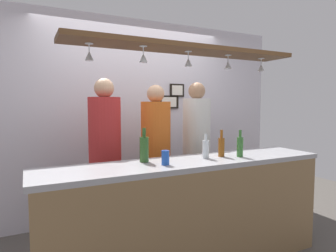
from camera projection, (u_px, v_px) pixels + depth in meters
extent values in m
plane|color=#4C4742|center=(172.00, 248.00, 3.00)|extent=(8.00, 8.00, 0.00)
cube|color=silver|center=(135.00, 118.00, 3.88)|extent=(4.40, 0.06, 2.60)
cube|color=#99999E|center=(190.00, 163.00, 2.61)|extent=(2.70, 0.55, 0.04)
cube|color=olive|center=(205.00, 226.00, 2.42)|extent=(2.65, 0.04, 0.94)
cube|color=brown|center=(188.00, 49.00, 2.58)|extent=(2.20, 0.36, 0.04)
cylinder|color=silver|center=(89.00, 44.00, 2.23)|extent=(0.06, 0.06, 0.00)
cylinder|color=silver|center=(89.00, 47.00, 2.23)|extent=(0.01, 0.01, 0.06)
cone|color=silver|center=(89.00, 56.00, 2.24)|extent=(0.07, 0.07, 0.08)
cylinder|color=silver|center=(143.00, 46.00, 2.33)|extent=(0.06, 0.06, 0.00)
cylinder|color=silver|center=(143.00, 50.00, 2.34)|extent=(0.01, 0.01, 0.06)
cone|color=silver|center=(143.00, 58.00, 2.34)|extent=(0.07, 0.07, 0.08)
cylinder|color=silver|center=(188.00, 52.00, 2.57)|extent=(0.06, 0.06, 0.00)
cylinder|color=silver|center=(188.00, 55.00, 2.57)|extent=(0.01, 0.01, 0.06)
cone|color=silver|center=(188.00, 62.00, 2.58)|extent=(0.07, 0.07, 0.08)
cylinder|color=silver|center=(228.00, 55.00, 2.77)|extent=(0.06, 0.06, 0.00)
cylinder|color=silver|center=(228.00, 58.00, 2.77)|extent=(0.01, 0.01, 0.06)
cone|color=silver|center=(228.00, 65.00, 2.77)|extent=(0.07, 0.07, 0.08)
cylinder|color=silver|center=(261.00, 59.00, 2.97)|extent=(0.06, 0.06, 0.00)
cylinder|color=silver|center=(261.00, 61.00, 2.98)|extent=(0.01, 0.01, 0.06)
cone|color=silver|center=(261.00, 68.00, 2.98)|extent=(0.07, 0.07, 0.08)
cube|color=#2D334C|center=(106.00, 204.00, 3.11)|extent=(0.17, 0.18, 0.84)
cylinder|color=red|center=(105.00, 132.00, 3.05)|extent=(0.34, 0.34, 0.73)
sphere|color=tan|center=(104.00, 88.00, 3.02)|extent=(0.21, 0.21, 0.21)
cube|color=#2D334C|center=(156.00, 197.00, 3.38)|extent=(0.17, 0.18, 0.81)
cylinder|color=orange|center=(156.00, 133.00, 3.32)|extent=(0.34, 0.34, 0.71)
sphere|color=tan|center=(156.00, 94.00, 3.28)|extent=(0.20, 0.20, 0.20)
cube|color=#2D334C|center=(196.00, 190.00, 3.62)|extent=(0.17, 0.18, 0.83)
cylinder|color=white|center=(197.00, 128.00, 3.56)|extent=(0.34, 0.34, 0.72)
sphere|color=#9E7556|center=(197.00, 91.00, 3.52)|extent=(0.21, 0.21, 0.21)
cylinder|color=#336B2D|center=(240.00, 147.00, 2.78)|extent=(0.06, 0.06, 0.19)
cylinder|color=#336B2D|center=(240.00, 134.00, 2.77)|extent=(0.03, 0.03, 0.07)
cylinder|color=#2D5623|center=(144.00, 149.00, 2.53)|extent=(0.08, 0.08, 0.22)
cylinder|color=#2D5623|center=(144.00, 132.00, 2.52)|extent=(0.03, 0.03, 0.08)
cylinder|color=brown|center=(221.00, 147.00, 2.80)|extent=(0.06, 0.06, 0.18)
cylinder|color=brown|center=(222.00, 134.00, 2.79)|extent=(0.03, 0.03, 0.08)
cylinder|color=silver|center=(206.00, 149.00, 2.71)|extent=(0.06, 0.06, 0.17)
cylinder|color=silver|center=(206.00, 137.00, 2.70)|extent=(0.03, 0.03, 0.06)
cylinder|color=#1E4CB2|center=(165.00, 158.00, 2.41)|extent=(0.07, 0.07, 0.12)
cube|color=black|center=(177.00, 90.00, 4.09)|extent=(0.22, 0.02, 0.18)
cube|color=white|center=(177.00, 90.00, 4.07)|extent=(0.17, 0.01, 0.14)
cube|color=black|center=(169.00, 102.00, 4.04)|extent=(0.30, 0.02, 0.18)
cube|color=white|center=(169.00, 102.00, 4.03)|extent=(0.23, 0.01, 0.14)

